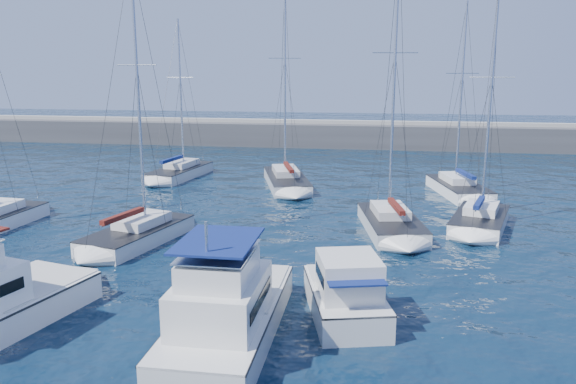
# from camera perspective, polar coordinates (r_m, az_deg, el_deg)

# --- Properties ---
(ground) EXTENTS (220.00, 220.00, 0.00)m
(ground) POSITION_cam_1_polar(r_m,az_deg,el_deg) (25.77, -8.67, -10.83)
(ground) COLOR black
(ground) RESTS_ON ground
(breakwater) EXTENTS (160.00, 6.00, 4.45)m
(breakwater) POSITION_cam_1_polar(r_m,az_deg,el_deg) (75.41, 3.45, 5.51)
(breakwater) COLOR #424244
(breakwater) RESTS_ON ground
(motor_yacht_stbd_inner) EXTENTS (3.54, 9.55, 4.69)m
(motor_yacht_stbd_inner) POSITION_cam_1_polar(r_m,az_deg,el_deg) (21.70, -6.22, -12.10)
(motor_yacht_stbd_inner) COLOR silver
(motor_yacht_stbd_inner) RESTS_ON ground
(motor_yacht_stbd_outer) EXTENTS (4.14, 6.22, 3.20)m
(motor_yacht_stbd_outer) POSITION_cam_1_polar(r_m,az_deg,el_deg) (23.67, 5.90, -10.43)
(motor_yacht_stbd_outer) COLOR silver
(motor_yacht_stbd_outer) RESTS_ON ground
(sailboat_mid_b) EXTENTS (4.78, 8.14, 16.57)m
(sailboat_mid_b) POSITION_cam_1_polar(r_m,az_deg,el_deg) (34.48, -14.96, -4.10)
(sailboat_mid_b) COLOR silver
(sailboat_mid_b) RESTS_ON ground
(sailboat_mid_d) EXTENTS (4.55, 8.32, 17.83)m
(sailboat_mid_d) POSITION_cam_1_polar(r_m,az_deg,el_deg) (36.24, 10.41, -3.06)
(sailboat_mid_d) COLOR silver
(sailboat_mid_d) RESTS_ON ground
(sailboat_mid_e) EXTENTS (4.88, 7.51, 15.35)m
(sailboat_mid_e) POSITION_cam_1_polar(r_m,az_deg,el_deg) (38.38, 18.92, -2.70)
(sailboat_mid_e) COLOR white
(sailboat_mid_e) RESTS_ON ground
(sailboat_back_a) EXTENTS (4.25, 8.84, 14.91)m
(sailboat_back_a) POSITION_cam_1_polar(r_m,az_deg,el_deg) (54.19, -10.94, 2.01)
(sailboat_back_a) COLOR silver
(sailboat_back_a) RESTS_ON ground
(sailboat_back_b) EXTENTS (5.78, 10.20, 17.70)m
(sailboat_back_b) POSITION_cam_1_polar(r_m,az_deg,el_deg) (49.35, -0.18, 1.24)
(sailboat_back_b) COLOR silver
(sailboat_back_b) RESTS_ON ground
(sailboat_back_c) EXTENTS (4.74, 8.63, 15.64)m
(sailboat_back_c) POSITION_cam_1_polar(r_m,az_deg,el_deg) (48.13, 16.92, 0.40)
(sailboat_back_c) COLOR white
(sailboat_back_c) RESTS_ON ground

